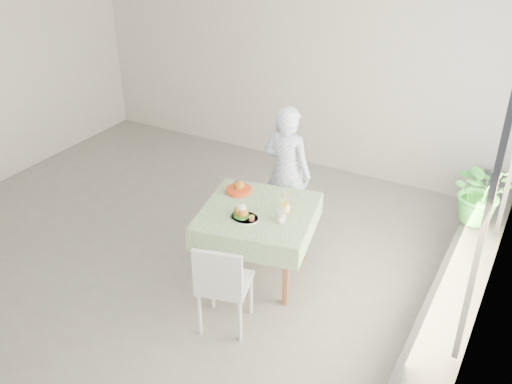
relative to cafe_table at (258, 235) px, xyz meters
The scene contains 14 objects.
floor 1.03m from the cafe_table, behind, with size 6.00×6.00×0.00m, color slate.
wall_back 2.90m from the cafe_table, 109.58° to the left, with size 6.00×0.02×2.80m, color beige.
wall_right 2.28m from the cafe_table, ahead, with size 0.02×5.00×2.80m, color beige.
window_pane 2.37m from the cafe_table, ahead, with size 0.01×4.80×2.18m, color #D1E0F9.
window_ledge 1.89m from the cafe_table, ahead, with size 0.40×4.80×0.50m, color black.
cafe_table is the anchor object (origin of this frame).
chair_far 0.88m from the cafe_table, 103.72° to the left, with size 0.44×0.44×0.82m.
chair_near 0.83m from the cafe_table, 82.03° to the right, with size 0.51×0.51×0.89m.
diner 0.85m from the cafe_table, 96.62° to the left, with size 0.55×0.36×1.51m, color #91AFE8.
main_dish 0.39m from the cafe_table, 104.06° to the right, with size 0.28×0.28×0.14m.
juice_cup_orange 0.43m from the cafe_table, 20.53° to the left, with size 0.10×0.10×0.27m.
juice_cup_lemonade 0.45m from the cafe_table, 16.54° to the right, with size 0.09×0.09×0.27m.
second_dish 0.51m from the cafe_table, 147.62° to the left, with size 0.26×0.26×0.12m.
potted_plant 2.22m from the cafe_table, 34.29° to the left, with size 0.60×0.52×0.67m, color #2F812B.
Camera 1 is at (3.16, -4.16, 3.51)m, focal length 40.00 mm.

